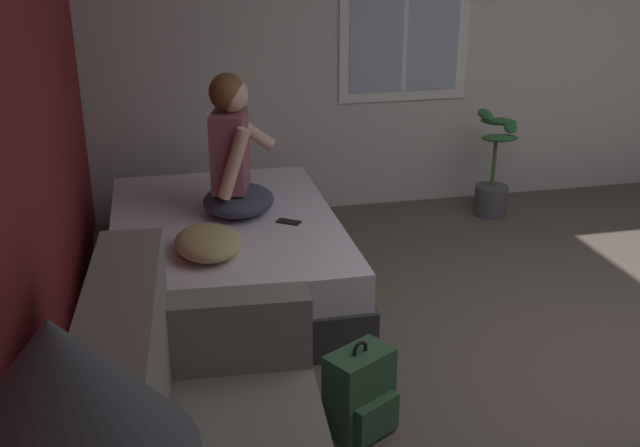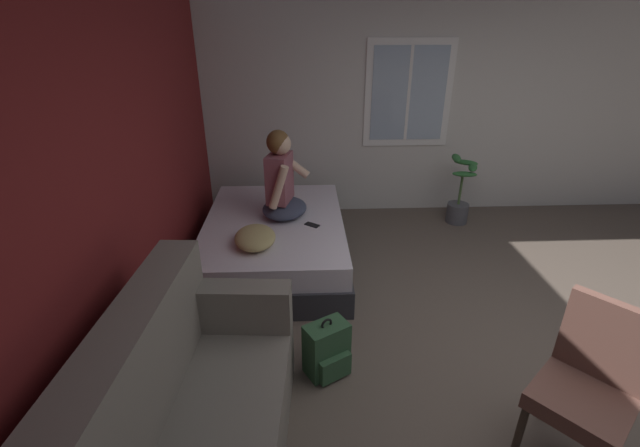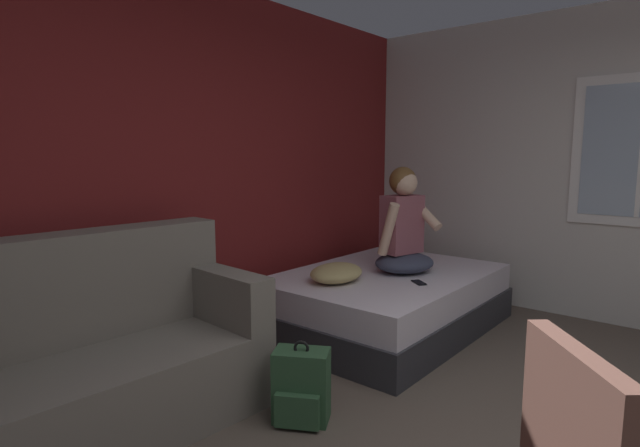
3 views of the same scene
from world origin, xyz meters
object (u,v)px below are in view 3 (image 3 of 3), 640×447
(backpack, at_px, (301,388))
(cell_phone, at_px, (419,283))
(throw_pillow, at_px, (336,273))
(bed, at_px, (386,301))
(person_seated, at_px, (403,230))
(couch, at_px, (93,360))

(backpack, distance_m, cell_phone, 1.45)
(throw_pillow, relative_size, cell_phone, 3.33)
(bed, bearing_deg, cell_phone, -111.17)
(throw_pillow, bearing_deg, bed, -14.88)
(bed, relative_size, cell_phone, 13.89)
(person_seated, bearing_deg, throw_pillow, 160.06)
(bed, bearing_deg, throw_pillow, 165.12)
(bed, relative_size, couch, 1.14)
(person_seated, distance_m, throw_pillow, 0.71)
(person_seated, relative_size, backpack, 1.91)
(couch, distance_m, cell_phone, 2.30)
(cell_phone, bearing_deg, bed, 104.68)
(backpack, distance_m, throw_pillow, 1.26)
(throw_pillow, bearing_deg, person_seated, -19.94)
(couch, height_order, backpack, couch)
(bed, relative_size, backpack, 4.37)
(bed, xyz_separation_m, person_seated, (0.10, -0.09, 0.60))
(couch, bearing_deg, person_seated, -9.62)
(couch, xyz_separation_m, throw_pillow, (1.82, -0.19, 0.16))
(backpack, bearing_deg, person_seated, 12.02)
(backpack, xyz_separation_m, throw_pillow, (1.05, 0.58, 0.36))
(couch, relative_size, person_seated, 2.00)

